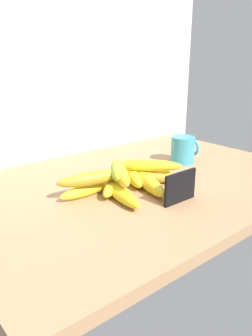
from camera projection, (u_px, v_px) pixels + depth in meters
The scene contains 15 objects.
counter_top at pixel (140, 184), 104.35cm from camera, with size 110.00×76.00×3.00cm, color #A97F58.
back_wall at pixel (71, 70), 122.24cm from camera, with size 130.00×2.00×70.00cm, color silver.
chalkboard_sign at pixel (180, 188), 86.76cm from camera, with size 11.00×1.80×8.40cm.
coffee_mug at pixel (183, 150), 119.39cm from camera, with size 9.97×8.47×9.56cm.
banana_0 at pixel (158, 170), 106.68cm from camera, with size 19.04×4.06×4.06cm, color yellow.
banana_1 at pixel (114, 184), 94.56cm from camera, with size 17.49×3.97×3.97cm, color yellow.
banana_2 at pixel (89, 190), 91.31cm from camera, with size 17.55×3.37×3.37cm, color yellow.
banana_3 at pixel (145, 177), 100.22cm from camera, with size 15.74×3.82×3.82cm, color #BA8925.
banana_4 at pixel (149, 183), 95.25cm from camera, with size 19.55×4.30×4.30cm, color gold.
banana_5 at pixel (120, 193), 88.44cm from camera, with size 19.46×3.88×3.88cm, color yellow.
banana_6 at pixel (132, 175), 102.11cm from camera, with size 20.27×4.12×4.12cm, color yellow.
banana_7 at pixel (92, 178), 89.61cm from camera, with size 19.49×3.92×3.92cm, color #AD8A24.
banana_8 at pixel (149, 165), 99.30cm from camera, with size 19.82×3.64×3.64cm, color yellow.
banana_9 at pixel (118, 170), 94.20cm from camera, with size 15.91×4.30×4.30cm, color #A1B82E.
banana_10 at pixel (120, 172), 93.02cm from camera, with size 20.57×3.70×3.70cm, color yellow.
Camera 1 is at (-65.20, -72.35, 39.54)cm, focal length 35.52 mm.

